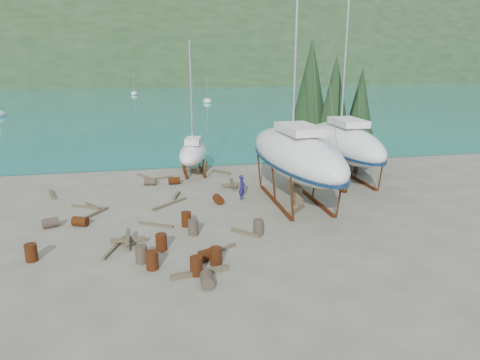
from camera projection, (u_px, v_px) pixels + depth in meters
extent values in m
plane|color=#5D594A|center=(214.00, 226.00, 25.27)|extent=(600.00, 600.00, 0.00)
plane|color=teal|center=(154.00, 75.00, 322.67)|extent=(700.00, 700.00, 0.00)
ellipsoid|color=#203319|center=(154.00, 75.00, 327.39)|extent=(800.00, 360.00, 110.00)
cube|color=beige|center=(21.00, 79.00, 192.44)|extent=(6.00, 5.00, 4.00)
cube|color=#A54C2D|center=(20.00, 73.00, 191.70)|extent=(6.60, 5.60, 1.60)
cube|color=beige|center=(113.00, 79.00, 200.23)|extent=(6.00, 5.00, 4.00)
cube|color=#A54C2D|center=(113.00, 72.00, 199.48)|extent=(6.60, 5.60, 1.60)
cube|color=beige|center=(219.00, 78.00, 209.97)|extent=(6.00, 5.00, 4.00)
cube|color=#A54C2D|center=(219.00, 72.00, 209.22)|extent=(6.60, 5.60, 1.60)
cylinder|color=black|center=(331.00, 160.00, 38.82)|extent=(0.36, 0.36, 1.60)
cone|color=black|center=(334.00, 104.00, 37.49)|extent=(3.60, 3.60, 8.40)
cylinder|color=black|center=(356.00, 165.00, 37.25)|extent=(0.36, 0.36, 1.36)
cone|color=black|center=(360.00, 117.00, 36.12)|extent=(3.06, 3.06, 7.14)
cylinder|color=black|center=(308.00, 155.00, 40.38)|extent=(0.36, 0.36, 1.84)
cone|color=black|center=(310.00, 93.00, 38.85)|extent=(4.14, 4.14, 9.66)
cylinder|color=black|center=(356.00, 157.00, 40.37)|extent=(0.36, 0.36, 1.44)
cone|color=black|center=(360.00, 109.00, 39.17)|extent=(3.24, 3.24, 7.56)
ellipsoid|color=white|center=(207.00, 101.00, 102.64)|extent=(2.00, 5.00, 1.40)
cylinder|color=silver|center=(207.00, 89.00, 101.89)|extent=(0.08, 0.08, 5.00)
ellipsoid|color=white|center=(134.00, 94.00, 127.46)|extent=(2.00, 5.00, 1.40)
cylinder|color=silver|center=(134.00, 84.00, 126.71)|extent=(0.08, 0.08, 5.00)
ellipsoid|color=white|center=(295.00, 154.00, 28.93)|extent=(4.61, 13.61, 3.13)
cube|color=#0C223D|center=(298.00, 173.00, 28.59)|extent=(0.38, 2.43, 1.00)
cube|color=silver|center=(300.00, 129.00, 27.81)|extent=(2.36, 4.13, 0.50)
cylinder|color=silver|center=(297.00, 1.00, 26.98)|extent=(0.14, 0.14, 16.11)
cube|color=#5A2D0F|center=(275.00, 201.00, 29.53)|extent=(0.18, 7.38, 0.20)
cube|color=#5A2D0F|center=(312.00, 199.00, 30.06)|extent=(0.18, 7.38, 0.20)
cube|color=brown|center=(297.00, 195.00, 29.01)|extent=(0.50, 0.80, 1.29)
ellipsoid|color=white|center=(343.00, 142.00, 34.30)|extent=(3.86, 12.47, 2.93)
cube|color=#0C223D|center=(346.00, 156.00, 33.98)|extent=(0.30, 2.24, 1.00)
cube|color=silver|center=(348.00, 122.00, 33.25)|extent=(2.06, 3.76, 0.50)
cylinder|color=silver|center=(347.00, 24.00, 32.49)|extent=(0.14, 0.14, 14.87)
cube|color=#5A2D0F|center=(327.00, 180.00, 34.86)|extent=(0.18, 6.82, 0.20)
cube|color=#5A2D0F|center=(355.00, 178.00, 35.35)|extent=(0.18, 6.82, 0.20)
cube|color=brown|center=(345.00, 175.00, 34.39)|extent=(0.50, 0.80, 1.19)
ellipsoid|color=white|center=(193.00, 153.00, 36.92)|extent=(3.73, 7.26, 1.79)
cube|color=#0C223D|center=(194.00, 159.00, 36.71)|extent=(0.53, 1.27, 1.00)
cube|color=silver|center=(193.00, 141.00, 36.29)|extent=(1.65, 2.30, 0.50)
cylinder|color=silver|center=(191.00, 92.00, 35.88)|extent=(0.14, 0.14, 8.34)
cube|color=#5A2D0F|center=(185.00, 172.00, 37.22)|extent=(0.18, 3.82, 0.20)
cube|color=#5A2D0F|center=(202.00, 172.00, 37.52)|extent=(0.18, 3.82, 0.20)
cube|color=brown|center=(194.00, 172.00, 37.02)|extent=(0.50, 0.80, 0.39)
imported|color=navy|center=(242.00, 187.00, 29.98)|extent=(0.67, 0.77, 1.78)
cylinder|color=#5A2D0F|center=(31.00, 253.00, 20.74)|extent=(0.58, 0.58, 0.88)
cylinder|color=#2D2823|center=(207.00, 280.00, 18.45)|extent=(0.62, 0.91, 0.58)
cylinder|color=#5A2D0F|center=(80.00, 221.00, 25.23)|extent=(1.03, 0.86, 0.58)
cylinder|color=#5A2D0F|center=(196.00, 266.00, 19.39)|extent=(0.58, 0.58, 0.88)
cylinder|color=#5A2D0F|center=(174.00, 181.00, 33.89)|extent=(0.94, 0.68, 0.58)
cylinder|color=#2D2823|center=(193.00, 227.00, 23.93)|extent=(0.58, 0.58, 0.88)
cylinder|color=#5A2D0F|center=(218.00, 199.00, 29.31)|extent=(0.69, 0.95, 0.58)
cylinder|color=#5A2D0F|center=(216.00, 256.00, 20.36)|extent=(0.58, 0.58, 0.88)
cylinder|color=#2D2823|center=(150.00, 182.00, 33.68)|extent=(0.94, 0.67, 0.58)
cylinder|color=#5A2D0F|center=(152.00, 260.00, 19.92)|extent=(0.58, 0.58, 0.88)
cylinder|color=#5A2D0F|center=(208.00, 255.00, 20.88)|extent=(1.04, 0.88, 0.58)
cylinder|color=#5A2D0F|center=(161.00, 242.00, 21.95)|extent=(0.58, 0.58, 0.88)
cylinder|color=#5A2D0F|center=(186.00, 219.00, 25.17)|extent=(0.58, 0.58, 0.88)
cylinder|color=#2D2823|center=(50.00, 223.00, 25.03)|extent=(1.03, 0.86, 0.58)
cylinder|color=#2D2823|center=(141.00, 254.00, 20.57)|extent=(0.58, 0.58, 0.88)
cylinder|color=#2D2823|center=(258.00, 227.00, 23.93)|extent=(0.58, 0.58, 0.88)
cube|color=brown|center=(147.00, 177.00, 35.79)|extent=(1.66, 2.35, 0.14)
cube|color=brown|center=(297.00, 210.00, 27.80)|extent=(1.50, 1.50, 0.19)
cube|color=brown|center=(52.00, 194.00, 31.07)|extent=(0.85, 2.22, 0.19)
cube|color=brown|center=(115.00, 247.00, 22.28)|extent=(1.11, 2.87, 0.15)
cube|color=brown|center=(93.00, 206.00, 28.54)|extent=(1.18, 1.49, 0.17)
cube|color=brown|center=(216.00, 252.00, 21.70)|extent=(2.31, 1.50, 0.16)
cube|color=brown|center=(222.00, 172.00, 37.37)|extent=(1.38, 1.57, 0.19)
cube|color=brown|center=(245.00, 233.00, 24.06)|extent=(1.47, 1.48, 0.17)
cube|color=brown|center=(177.00, 195.00, 30.81)|extent=(0.66, 1.73, 0.19)
cube|color=brown|center=(160.00, 178.00, 35.47)|extent=(2.22, 0.77, 0.15)
cube|color=brown|center=(170.00, 204.00, 29.04)|extent=(2.44, 2.22, 0.16)
cube|color=brown|center=(156.00, 225.00, 25.30)|extent=(2.04, 1.24, 0.15)
cube|color=brown|center=(89.00, 207.00, 28.38)|extent=(2.39, 1.26, 0.15)
cube|color=brown|center=(200.00, 272.00, 19.48)|extent=(2.70, 0.70, 0.23)
cube|color=brown|center=(94.00, 214.00, 27.03)|extent=(1.60, 2.30, 0.16)
cube|color=brown|center=(128.00, 243.00, 22.66)|extent=(0.20, 1.80, 0.20)
cube|color=brown|center=(128.00, 240.00, 22.60)|extent=(1.80, 0.20, 0.20)
cube|color=brown|center=(128.00, 236.00, 22.55)|extent=(0.20, 1.80, 0.20)
cube|color=brown|center=(233.00, 187.00, 32.81)|extent=(0.20, 1.80, 0.20)
cube|color=brown|center=(233.00, 185.00, 32.75)|extent=(1.80, 0.20, 0.20)
cube|color=brown|center=(233.00, 182.00, 32.70)|extent=(0.20, 1.80, 0.20)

